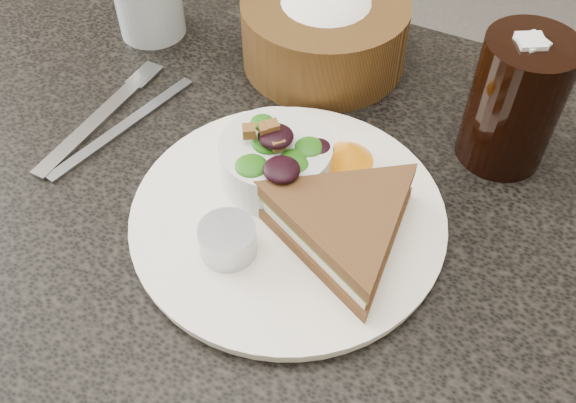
# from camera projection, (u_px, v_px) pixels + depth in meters

# --- Properties ---
(dining_table) EXTENTS (1.00, 0.70, 0.75)m
(dining_table) POSITION_uv_depth(u_px,v_px,m) (254.00, 352.00, 0.95)
(dining_table) COLOR black
(dining_table) RESTS_ON floor
(dinner_plate) EXTENTS (0.30, 0.30, 0.01)m
(dinner_plate) POSITION_uv_depth(u_px,v_px,m) (288.00, 217.00, 0.63)
(dinner_plate) COLOR white
(dinner_plate) RESTS_ON dining_table
(sandwich) EXTENTS (0.24, 0.24, 0.05)m
(sandwich) POSITION_uv_depth(u_px,v_px,m) (345.00, 226.00, 0.58)
(sandwich) COLOR #492F19
(sandwich) RESTS_ON dinner_plate
(salad_bowl) EXTENTS (0.13, 0.13, 0.06)m
(salad_bowl) POSITION_uv_depth(u_px,v_px,m) (276.00, 155.00, 0.63)
(salad_bowl) COLOR silver
(salad_bowl) RESTS_ON dinner_plate
(dressing_ramekin) EXTENTS (0.06, 0.06, 0.03)m
(dressing_ramekin) POSITION_uv_depth(u_px,v_px,m) (228.00, 240.00, 0.58)
(dressing_ramekin) COLOR #A3A8B1
(dressing_ramekin) RESTS_ON dinner_plate
(orange_wedge) EXTENTS (0.08, 0.08, 0.03)m
(orange_wedge) POSITION_uv_depth(u_px,v_px,m) (348.00, 152.00, 0.66)
(orange_wedge) COLOR orange
(orange_wedge) RESTS_ON dinner_plate
(fork) EXTENTS (0.02, 0.19, 0.01)m
(fork) POSITION_uv_depth(u_px,v_px,m) (95.00, 122.00, 0.72)
(fork) COLOR gray
(fork) RESTS_ON dining_table
(knife) EXTENTS (0.06, 0.20, 0.00)m
(knife) POSITION_uv_depth(u_px,v_px,m) (124.00, 127.00, 0.72)
(knife) COLOR gray
(knife) RESTS_ON dining_table
(bread_basket) EXTENTS (0.25, 0.25, 0.11)m
(bread_basket) POSITION_uv_depth(u_px,v_px,m) (325.00, 21.00, 0.76)
(bread_basket) COLOR brown
(bread_basket) RESTS_ON dining_table
(cola_glass) EXTENTS (0.11, 0.11, 0.15)m
(cola_glass) POSITION_uv_depth(u_px,v_px,m) (516.00, 97.00, 0.64)
(cola_glass) COLOR black
(cola_glass) RESTS_ON dining_table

